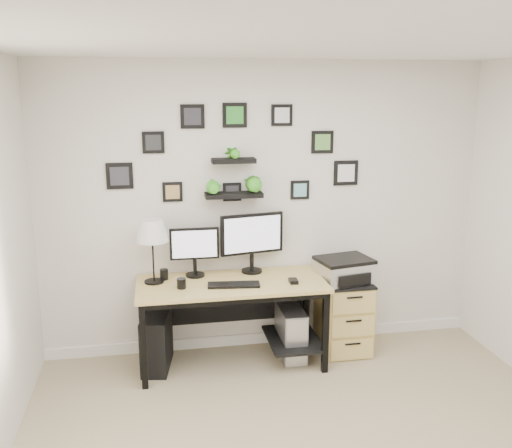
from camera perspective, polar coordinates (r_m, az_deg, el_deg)
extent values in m
plane|color=white|center=(3.10, 8.72, 17.83)|extent=(4.00, 4.00, 0.00)
plane|color=silver|center=(5.13, 0.95, 1.57)|extent=(4.00, 0.00, 4.00)
cube|color=white|center=(5.51, 0.93, -11.28)|extent=(4.00, 0.03, 0.10)
cube|color=tan|center=(4.87, -2.48, -5.99)|extent=(1.60, 0.70, 0.03)
cube|color=black|center=(4.89, -2.47, -6.43)|extent=(1.54, 0.64, 0.05)
cube|color=black|center=(5.28, -2.95, -7.63)|extent=(1.44, 0.02, 0.41)
cube|color=black|center=(5.18, 3.74, -11.41)|extent=(0.45, 0.63, 0.03)
cube|color=black|center=(4.70, -11.19, -11.95)|extent=(0.05, 0.05, 0.72)
cube|color=black|center=(5.25, -11.14, -9.17)|extent=(0.05, 0.05, 0.72)
cube|color=black|center=(4.90, 6.95, -10.71)|extent=(0.05, 0.05, 0.72)
cube|color=black|center=(5.43, 5.06, -8.19)|extent=(0.05, 0.05, 0.72)
cylinder|color=black|center=(5.04, -6.10, -5.09)|extent=(0.17, 0.17, 0.02)
cylinder|color=black|center=(5.02, -6.12, -4.29)|extent=(0.03, 0.03, 0.15)
cube|color=black|center=(4.96, -6.18, -1.96)|extent=(0.43, 0.04, 0.28)
cube|color=silver|center=(4.94, -6.17, -2.02)|extent=(0.38, 0.01, 0.24)
cylinder|color=black|center=(5.12, -0.43, -4.71)|extent=(0.22, 0.22, 0.02)
cylinder|color=black|center=(5.10, -0.43, -3.83)|extent=(0.04, 0.04, 0.16)
cube|color=black|center=(5.02, -0.41, -0.98)|extent=(0.57, 0.14, 0.36)
cube|color=silver|center=(5.00, -0.33, -1.04)|extent=(0.51, 0.10, 0.31)
cube|color=black|center=(4.77, -2.24, -6.10)|extent=(0.44, 0.18, 0.02)
cube|color=black|center=(4.85, 3.76, -5.71)|extent=(0.07, 0.11, 0.03)
cylinder|color=black|center=(4.93, -10.15, -5.68)|extent=(0.17, 0.17, 0.02)
cylinder|color=black|center=(4.86, -10.27, -2.89)|extent=(0.01, 0.01, 0.50)
cone|color=white|center=(4.81, -10.37, -0.64)|extent=(0.27, 0.27, 0.19)
cylinder|color=black|center=(4.74, -7.46, -5.92)|extent=(0.08, 0.08, 0.08)
cylinder|color=black|center=(4.98, -9.18, -5.00)|extent=(0.07, 0.07, 0.09)
cube|color=black|center=(5.07, -9.91, -11.41)|extent=(0.29, 0.51, 0.48)
cube|color=gray|center=(5.19, 3.49, -10.75)|extent=(0.21, 0.46, 0.46)
cube|color=silver|center=(4.99, 4.11, -11.81)|extent=(0.18, 0.01, 0.43)
cube|color=tan|center=(5.35, 8.73, -9.04)|extent=(0.42, 0.50, 0.65)
cube|color=black|center=(5.23, 8.86, -5.65)|extent=(0.43, 0.51, 0.02)
cube|color=tan|center=(5.21, 9.58, -12.29)|extent=(0.39, 0.02, 0.18)
cylinder|color=black|center=(5.18, 9.66, -11.75)|extent=(0.14, 0.02, 0.02)
cube|color=tan|center=(5.12, 9.68, -10.11)|extent=(0.39, 0.02, 0.18)
cylinder|color=black|center=(5.09, 9.76, -9.54)|extent=(0.14, 0.02, 0.02)
cube|color=tan|center=(5.04, 9.77, -7.85)|extent=(0.39, 0.02, 0.18)
cylinder|color=black|center=(5.01, 9.86, -7.26)|extent=(0.14, 0.02, 0.02)
cube|color=silver|center=(5.17, 8.79, -4.68)|extent=(0.52, 0.44, 0.18)
cube|color=black|center=(5.14, 8.83, -3.56)|extent=(0.52, 0.44, 0.03)
cube|color=black|center=(5.02, 9.86, -5.58)|extent=(0.31, 0.08, 0.11)
cube|color=black|center=(4.97, -2.24, 2.93)|extent=(0.50, 0.18, 0.04)
cube|color=black|center=(4.91, -2.25, 6.35)|extent=(0.38, 0.15, 0.04)
imported|color=green|center=(4.92, -4.22, 4.63)|extent=(0.15, 0.12, 0.27)
imported|color=green|center=(4.97, -0.31, 4.75)|extent=(0.15, 0.15, 0.27)
imported|color=green|center=(4.90, -2.27, 8.06)|extent=(0.13, 0.09, 0.25)
cube|color=black|center=(4.99, -8.35, 3.20)|extent=(0.17, 0.02, 0.17)
cube|color=#A7824D|center=(4.98, -8.34, 3.17)|extent=(0.12, 0.00, 0.12)
cube|color=black|center=(4.97, -13.49, 4.69)|extent=(0.22, 0.02, 0.22)
cube|color=#31313A|center=(4.96, -13.49, 4.67)|extent=(0.16, 0.00, 0.16)
cube|color=black|center=(4.93, -6.37, 10.64)|extent=(0.20, 0.02, 0.20)
cube|color=#27272F|center=(4.92, -6.36, 10.63)|extent=(0.14, 0.00, 0.14)
cube|color=black|center=(5.05, 2.60, 10.82)|extent=(0.19, 0.02, 0.19)
cube|color=silver|center=(5.04, 2.63, 10.81)|extent=(0.13, 0.00, 0.13)
cube|color=black|center=(5.16, 4.41, 3.42)|extent=(0.17, 0.02, 0.17)
cube|color=#6AAEBA|center=(5.15, 4.44, 3.40)|extent=(0.12, 0.00, 0.12)
cube|color=black|center=(5.16, 6.65, 8.14)|extent=(0.20, 0.02, 0.20)
cube|color=#5C9644|center=(5.15, 6.69, 8.13)|extent=(0.14, 0.00, 0.14)
cube|color=black|center=(4.97, -2.14, 10.82)|extent=(0.21, 0.02, 0.21)
cube|color=#2D872E|center=(4.96, -2.12, 10.82)|extent=(0.15, 0.00, 0.15)
cube|color=black|center=(5.04, -2.40, 3.23)|extent=(0.16, 0.02, 0.16)
cube|color=#302F35|center=(5.03, -2.39, 3.20)|extent=(0.11, 0.00, 0.11)
cube|color=black|center=(4.93, -10.23, 8.03)|extent=(0.18, 0.02, 0.18)
cube|color=#27282B|center=(4.92, -10.23, 8.02)|extent=(0.13, 0.00, 0.13)
cube|color=black|center=(5.27, 8.97, 5.07)|extent=(0.23, 0.02, 0.23)
cube|color=white|center=(5.26, 9.01, 5.05)|extent=(0.16, 0.00, 0.16)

